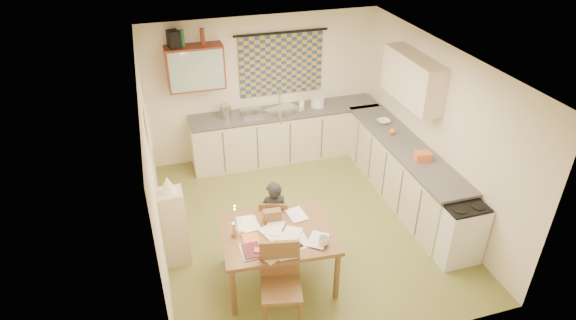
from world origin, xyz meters
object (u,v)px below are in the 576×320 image
object	(u,v)px
counter_right	(402,170)
person	(274,217)
chair_far	(274,232)
stove	(456,229)
shelf_stand	(174,227)
dining_table	(278,256)
counter_back	(285,134)

from	to	relation	value
counter_right	person	distance (m)	2.37
chair_far	stove	bearing A→B (deg)	178.61
counter_right	shelf_stand	size ratio (longest dim) A/B	2.70
counter_right	stove	distance (m)	1.49
stove	chair_far	world-z (taller)	stove
person	stove	bearing A→B (deg)	162.72
shelf_stand	stove	bearing A→B (deg)	-15.21
dining_table	chair_far	distance (m)	0.63
counter_right	stove	xyz separation A→B (m)	(-0.00, -1.49, -0.02)
stove	dining_table	distance (m)	2.37
counter_right	dining_table	world-z (taller)	counter_right
counter_right	person	size ratio (longest dim) A/B	2.70
dining_table	chair_far	xyz separation A→B (m)	(0.11, 0.60, -0.12)
dining_table	counter_right	bearing A→B (deg)	32.34
counter_right	shelf_stand	xyz separation A→B (m)	(-3.54, -0.53, 0.10)
counter_right	dining_table	bearing A→B (deg)	-152.05
stove	person	world-z (taller)	person
person	shelf_stand	distance (m)	1.29
person	chair_far	bearing A→B (deg)	-112.84
person	dining_table	bearing A→B (deg)	82.74
counter_right	shelf_stand	distance (m)	3.58
counter_back	stove	size ratio (longest dim) A/B	3.79
shelf_stand	counter_back	bearing A→B (deg)	45.93
person	counter_back	bearing A→B (deg)	-107.66
dining_table	shelf_stand	xyz separation A→B (m)	(-1.18, 0.72, 0.17)
counter_right	chair_far	distance (m)	2.34
stove	dining_table	bearing A→B (deg)	174.21
stove	shelf_stand	world-z (taller)	shelf_stand
stove	counter_back	bearing A→B (deg)	114.02
counter_right	chair_far	world-z (taller)	counter_right
counter_back	person	xyz separation A→B (m)	(-0.85, -2.36, 0.10)
chair_far	person	world-z (taller)	person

